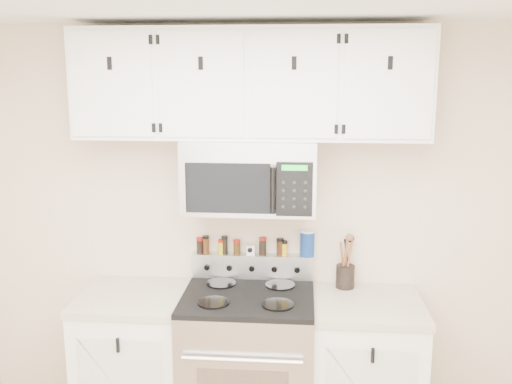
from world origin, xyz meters
TOP-DOWN VIEW (x-y plane):
  - back_wall at (0.00, 1.75)m, footprint 3.50×0.01m
  - range at (0.00, 1.43)m, footprint 0.76×0.65m
  - base_cabinet_left at (-0.69, 1.45)m, footprint 0.64×0.62m
  - base_cabinet_right at (0.69, 1.45)m, footprint 0.64×0.62m
  - microwave at (0.00, 1.55)m, footprint 0.76×0.44m
  - upper_cabinets at (-0.00, 1.58)m, footprint 2.00×0.35m
  - utensil_crock at (0.57, 1.66)m, footprint 0.11×0.11m
  - kitchen_timer at (-0.01, 1.71)m, footprint 0.06×0.05m
  - salt_canister at (0.34, 1.71)m, footprint 0.09×0.09m
  - spice_jar_0 at (-0.33, 1.71)m, footprint 0.04×0.04m
  - spice_jar_1 at (-0.29, 1.71)m, footprint 0.04×0.04m
  - spice_jar_2 at (-0.20, 1.71)m, footprint 0.04×0.04m
  - spice_jar_3 at (-0.18, 1.71)m, footprint 0.04×0.04m
  - spice_jar_4 at (-0.10, 1.71)m, footprint 0.04×0.04m
  - spice_jar_5 at (0.06, 1.71)m, footprint 0.05×0.05m
  - spice_jar_6 at (0.17, 1.71)m, footprint 0.04×0.04m
  - spice_jar_7 at (0.20, 1.71)m, footprint 0.04×0.04m

SIDE VIEW (x-z plane):
  - base_cabinet_left at x=-0.69m, z-range 0.00..0.92m
  - base_cabinet_right at x=0.69m, z-range 0.00..0.92m
  - range at x=0.00m, z-range -0.06..1.04m
  - utensil_crock at x=0.57m, z-range 0.84..1.17m
  - kitchen_timer at x=-0.01m, z-range 1.10..1.16m
  - spice_jar_2 at x=-0.20m, z-range 1.10..1.19m
  - spice_jar_4 at x=-0.10m, z-range 1.10..1.19m
  - spice_jar_7 at x=0.20m, z-range 1.10..1.19m
  - spice_jar_0 at x=-0.33m, z-range 1.10..1.20m
  - spice_jar_6 at x=0.17m, z-range 1.10..1.21m
  - spice_jar_5 at x=0.06m, z-range 1.10..1.21m
  - spice_jar_1 at x=-0.29m, z-range 1.10..1.21m
  - spice_jar_3 at x=-0.18m, z-range 1.10..1.21m
  - salt_canister at x=0.34m, z-range 1.10..1.26m
  - back_wall at x=0.00m, z-range 0.00..2.50m
  - microwave at x=0.00m, z-range 1.42..1.84m
  - upper_cabinets at x=0.00m, z-range 1.84..2.46m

